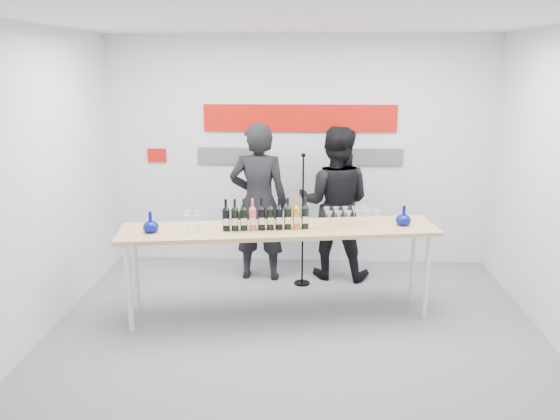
% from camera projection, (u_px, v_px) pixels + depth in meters
% --- Properties ---
extents(ground, '(5.00, 5.00, 0.00)m').
position_uv_depth(ground, '(295.00, 327.00, 5.65)').
color(ground, slate).
rests_on(ground, ground).
extents(back_wall, '(5.00, 0.04, 3.00)m').
position_uv_depth(back_wall, '(300.00, 152.00, 7.18)').
color(back_wall, silver).
rests_on(back_wall, ground).
extents(signage, '(3.38, 0.02, 0.79)m').
position_uv_depth(signage, '(295.00, 129.00, 7.08)').
color(signage, '#BB1308').
rests_on(signage, back_wall).
extents(tasting_table, '(3.35, 1.13, 0.99)m').
position_uv_depth(tasting_table, '(280.00, 234.00, 5.68)').
color(tasting_table, '#DAB775').
rests_on(tasting_table, ground).
extents(wine_bottles, '(0.89, 0.20, 0.33)m').
position_uv_depth(wine_bottles, '(266.00, 214.00, 5.56)').
color(wine_bottles, black).
rests_on(wine_bottles, tasting_table).
extents(decanter_left, '(0.16, 0.16, 0.21)m').
position_uv_depth(decanter_left, '(150.00, 222.00, 5.49)').
color(decanter_left, '#060F7A').
rests_on(decanter_left, tasting_table).
extents(decanter_right, '(0.16, 0.16, 0.21)m').
position_uv_depth(decanter_right, '(404.00, 215.00, 5.73)').
color(decanter_right, '#060F7A').
rests_on(decanter_right, tasting_table).
extents(glasses_left, '(0.19, 0.24, 0.18)m').
position_uv_depth(glasses_left, '(192.00, 221.00, 5.56)').
color(glasses_left, silver).
rests_on(glasses_left, tasting_table).
extents(glasses_right, '(0.58, 0.28, 0.18)m').
position_uv_depth(glasses_right, '(349.00, 217.00, 5.70)').
color(glasses_right, silver).
rests_on(glasses_right, tasting_table).
extents(presenter_left, '(0.73, 0.50, 1.97)m').
position_uv_depth(presenter_left, '(259.00, 202.00, 6.70)').
color(presenter_left, black).
rests_on(presenter_left, ground).
extents(presenter_right, '(1.04, 0.88, 1.91)m').
position_uv_depth(presenter_right, '(335.00, 203.00, 6.77)').
color(presenter_right, black).
rests_on(presenter_right, ground).
extents(mic_stand, '(0.19, 0.19, 1.64)m').
position_uv_depth(mic_stand, '(302.00, 246.00, 6.61)').
color(mic_stand, black).
rests_on(mic_stand, ground).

